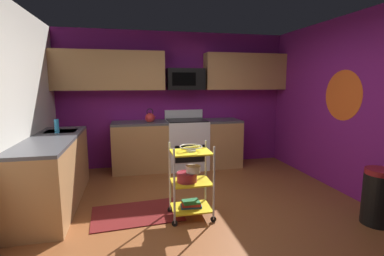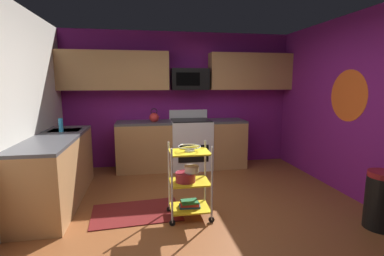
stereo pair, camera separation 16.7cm
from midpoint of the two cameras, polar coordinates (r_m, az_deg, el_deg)
floor at (r=3.67m, az=4.02°, el=-17.73°), size 4.40×4.80×0.04m
wall_back at (r=5.68m, az=-1.69°, el=5.69°), size 4.52×0.06×2.60m
wall_right at (r=4.40m, az=33.75°, el=3.18°), size 0.06×4.80×2.60m
wall_flower_decal at (r=4.73m, az=29.70°, el=5.64°), size 0.00×0.75×0.75m
counter_run at (r=4.84m, az=-10.34°, el=-5.08°), size 3.42×2.59×0.92m
oven_range at (r=5.50m, az=0.59°, el=-3.08°), size 0.76×0.65×1.10m
upper_cabinets at (r=5.47m, az=-1.83°, el=11.32°), size 4.40×0.33×0.70m
microwave at (r=5.48m, az=0.40°, el=9.75°), size 0.70×0.39×0.40m
rolling_cart at (r=3.49m, az=0.91°, el=-10.75°), size 0.53×0.39×0.91m
fruit_bowl at (r=3.37m, az=0.92°, el=-3.94°), size 0.27×0.27×0.07m
mixing_bowl_large at (r=3.46m, az=0.09°, el=-9.74°), size 0.25×0.25×0.11m
mixing_bowl_small at (r=3.43m, az=1.34°, el=-8.18°), size 0.18×0.18×0.08m
book_stack at (r=3.60m, az=0.90°, el=-14.99°), size 0.26×0.17×0.08m
kettle at (r=5.33m, az=-6.70°, el=2.13°), size 0.21×0.18×0.26m
dish_soap_bottle at (r=4.55m, az=-23.85°, el=0.53°), size 0.06×0.06×0.20m
trash_can at (r=3.97m, az=34.77°, el=-11.84°), size 0.34×0.42×0.66m
floor_rug at (r=3.82m, az=-9.77°, el=-16.34°), size 1.15×0.78×0.01m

